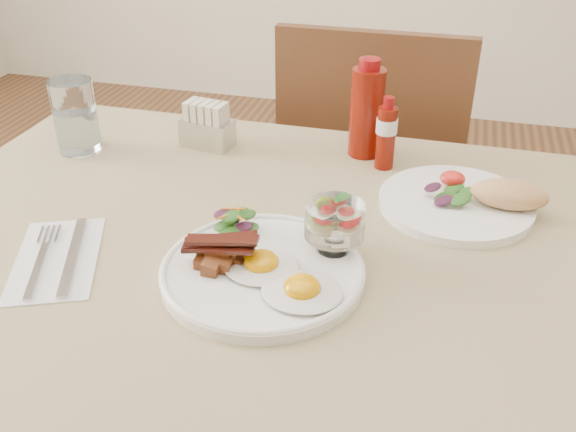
{
  "coord_description": "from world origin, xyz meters",
  "views": [
    {
      "loc": [
        0.17,
        -0.76,
        1.28
      ],
      "look_at": [
        -0.03,
        -0.02,
        0.82
      ],
      "focal_mm": 40.0,
      "sensor_mm": 36.0,
      "label": 1
    }
  ],
  "objects_px": {
    "ketchup_bottle": "(367,111)",
    "water_glass": "(76,120)",
    "sugar_caddy": "(207,127)",
    "table": "(311,298)",
    "second_plate": "(469,200)",
    "hot_sauce_bottle": "(386,134)",
    "fruit_cup": "(335,221)",
    "main_plate": "(262,272)",
    "chair_far": "(371,182)"
  },
  "relations": [
    {
      "from": "ketchup_bottle",
      "to": "sugar_caddy",
      "type": "xyz_separation_m",
      "value": [
        -0.3,
        -0.04,
        -0.05
      ]
    },
    {
      "from": "ketchup_bottle",
      "to": "water_glass",
      "type": "xyz_separation_m",
      "value": [
        -0.53,
        -0.12,
        -0.03
      ]
    },
    {
      "from": "table",
      "to": "sugar_caddy",
      "type": "xyz_separation_m",
      "value": [
        -0.28,
        0.3,
        0.13
      ]
    },
    {
      "from": "chair_far",
      "to": "hot_sauce_bottle",
      "type": "distance_m",
      "value": 0.47
    },
    {
      "from": "table",
      "to": "water_glass",
      "type": "height_order",
      "value": "water_glass"
    },
    {
      "from": "main_plate",
      "to": "second_plate",
      "type": "relative_size",
      "value": 1.04
    },
    {
      "from": "water_glass",
      "to": "second_plate",
      "type": "bearing_deg",
      "value": -3.12
    },
    {
      "from": "fruit_cup",
      "to": "ketchup_bottle",
      "type": "distance_m",
      "value": 0.36
    },
    {
      "from": "table",
      "to": "ketchup_bottle",
      "type": "relative_size",
      "value": 7.25
    },
    {
      "from": "second_plate",
      "to": "water_glass",
      "type": "bearing_deg",
      "value": 176.88
    },
    {
      "from": "fruit_cup",
      "to": "sugar_caddy",
      "type": "bearing_deg",
      "value": 134.8
    },
    {
      "from": "main_plate",
      "to": "sugar_caddy",
      "type": "bearing_deg",
      "value": 120.75
    },
    {
      "from": "ketchup_bottle",
      "to": "water_glass",
      "type": "relative_size",
      "value": 1.34
    },
    {
      "from": "fruit_cup",
      "to": "sugar_caddy",
      "type": "relative_size",
      "value": 0.82
    },
    {
      "from": "second_plate",
      "to": "sugar_caddy",
      "type": "bearing_deg",
      "value": 166.5
    },
    {
      "from": "table",
      "to": "second_plate",
      "type": "bearing_deg",
      "value": 40.21
    },
    {
      "from": "ketchup_bottle",
      "to": "water_glass",
      "type": "height_order",
      "value": "ketchup_bottle"
    },
    {
      "from": "chair_far",
      "to": "second_plate",
      "type": "relative_size",
      "value": 3.44
    },
    {
      "from": "main_plate",
      "to": "second_plate",
      "type": "distance_m",
      "value": 0.38
    },
    {
      "from": "fruit_cup",
      "to": "hot_sauce_bottle",
      "type": "distance_m",
      "value": 0.31
    },
    {
      "from": "fruit_cup",
      "to": "second_plate",
      "type": "bearing_deg",
      "value": 47.12
    },
    {
      "from": "table",
      "to": "main_plate",
      "type": "relative_size",
      "value": 4.75
    },
    {
      "from": "main_plate",
      "to": "sugar_caddy",
      "type": "distance_m",
      "value": 0.45
    },
    {
      "from": "second_plate",
      "to": "ketchup_bottle",
      "type": "relative_size",
      "value": 1.47
    },
    {
      "from": "second_plate",
      "to": "main_plate",
      "type": "bearing_deg",
      "value": -135.25
    },
    {
      "from": "main_plate",
      "to": "sugar_caddy",
      "type": "relative_size",
      "value": 2.68
    },
    {
      "from": "table",
      "to": "fruit_cup",
      "type": "distance_m",
      "value": 0.16
    },
    {
      "from": "sugar_caddy",
      "to": "main_plate",
      "type": "bearing_deg",
      "value": -50.64
    },
    {
      "from": "table",
      "to": "water_glass",
      "type": "distance_m",
      "value": 0.58
    },
    {
      "from": "table",
      "to": "second_plate",
      "type": "distance_m",
      "value": 0.3
    },
    {
      "from": "sugar_caddy",
      "to": "table",
      "type": "bearing_deg",
      "value": -38.57
    },
    {
      "from": "fruit_cup",
      "to": "second_plate",
      "type": "xyz_separation_m",
      "value": [
        0.18,
        0.2,
        -0.05
      ]
    },
    {
      "from": "chair_far",
      "to": "second_plate",
      "type": "distance_m",
      "value": 0.58
    },
    {
      "from": "main_plate",
      "to": "hot_sauce_bottle",
      "type": "height_order",
      "value": "hot_sauce_bottle"
    },
    {
      "from": "hot_sauce_bottle",
      "to": "ketchup_bottle",
      "type": "bearing_deg",
      "value": 133.04
    },
    {
      "from": "chair_far",
      "to": "main_plate",
      "type": "distance_m",
      "value": 0.78
    },
    {
      "from": "table",
      "to": "chair_far",
      "type": "relative_size",
      "value": 1.43
    },
    {
      "from": "ketchup_bottle",
      "to": "hot_sauce_bottle",
      "type": "height_order",
      "value": "ketchup_bottle"
    },
    {
      "from": "ketchup_bottle",
      "to": "main_plate",
      "type": "bearing_deg",
      "value": -99.34
    },
    {
      "from": "chair_far",
      "to": "second_plate",
      "type": "bearing_deg",
      "value": -65.9
    },
    {
      "from": "table",
      "to": "water_glass",
      "type": "xyz_separation_m",
      "value": [
        -0.51,
        0.22,
        0.15
      ]
    },
    {
      "from": "table",
      "to": "ketchup_bottle",
      "type": "bearing_deg",
      "value": 86.79
    },
    {
      "from": "fruit_cup",
      "to": "table",
      "type": "bearing_deg",
      "value": 157.8
    },
    {
      "from": "water_glass",
      "to": "fruit_cup",
      "type": "bearing_deg",
      "value": -23.43
    },
    {
      "from": "second_plate",
      "to": "ketchup_bottle",
      "type": "distance_m",
      "value": 0.26
    },
    {
      "from": "second_plate",
      "to": "chair_far",
      "type": "bearing_deg",
      "value": 114.1
    },
    {
      "from": "main_plate",
      "to": "second_plate",
      "type": "xyz_separation_m",
      "value": [
        0.27,
        0.26,
        0.01
      ]
    },
    {
      "from": "table",
      "to": "sugar_caddy",
      "type": "bearing_deg",
      "value": 132.82
    },
    {
      "from": "ketchup_bottle",
      "to": "water_glass",
      "type": "bearing_deg",
      "value": -166.81
    },
    {
      "from": "main_plate",
      "to": "sugar_caddy",
      "type": "height_order",
      "value": "sugar_caddy"
    }
  ]
}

